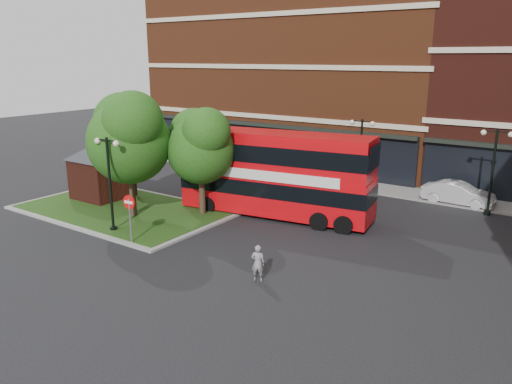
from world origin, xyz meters
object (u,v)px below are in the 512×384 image
Objects in this scene: woman at (258,263)px; car_white at (458,193)px; car_silver at (264,165)px; bus at (275,169)px.

woman is 16.58m from car_white.
woman is at bearing -144.71° from car_silver.
car_silver is at bearing 118.45° from bus.
car_silver is 0.90× the size of car_white.
car_silver is (-6.52, 8.60, -2.12)m from bus.
woman reaches higher than car_silver.
bus reaches higher than car_white.
woman is 19.50m from car_silver.
bus is 7.30× the size of woman.
car_white is at bearing -88.74° from car_silver.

